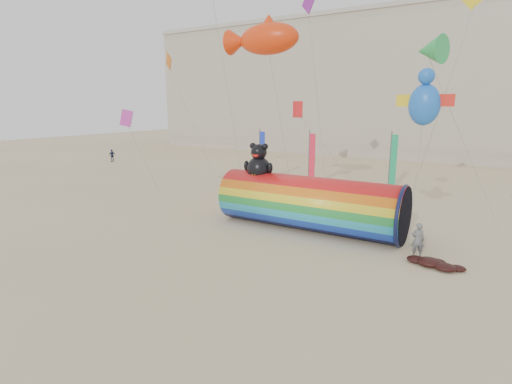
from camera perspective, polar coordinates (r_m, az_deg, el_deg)
The scene contains 7 objects.
ground at distance 23.30m, azimuth -3.00°, elevation -6.31°, with size 160.00×160.00×0.00m, color #CCB58C.
hotel_building at distance 68.72m, azimuth 10.99°, elevation 14.45°, with size 60.40×15.40×20.60m.
windsock_assembly at distance 24.32m, azimuth 7.53°, elevation -1.39°, with size 11.23×3.42×5.18m.
kite_handler at distance 21.47m, azimuth 22.10°, elevation -6.38°, with size 0.64×0.42×1.77m, color slate.
fabric_bundle at distance 20.75m, azimuth 24.08°, elevation -9.28°, with size 2.62×1.35×0.41m.
festival_banners at distance 38.09m, azimuth 9.06°, elevation 4.89°, with size 12.77×2.88×5.20m.
flying_kites at distance 25.65m, azimuth 7.56°, elevation 19.75°, with size 30.05×9.18×11.09m.
Camera 1 is at (12.61, -18.15, 7.41)m, focal length 28.00 mm.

